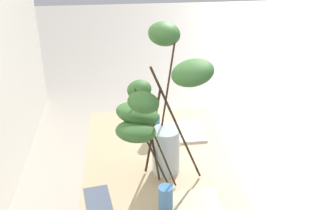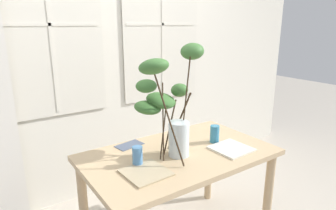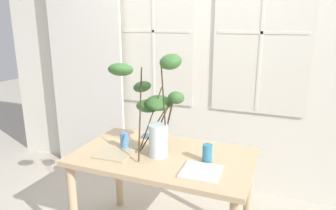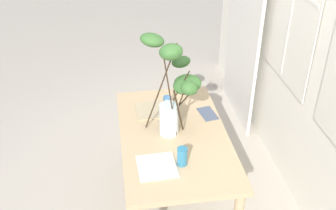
% 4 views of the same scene
% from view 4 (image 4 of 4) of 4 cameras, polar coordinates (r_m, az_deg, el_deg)
% --- Properties ---
extents(ground, '(14.00, 14.00, 0.00)m').
position_cam_4_polar(ground, '(3.44, 0.73, -14.15)').
color(ground, '#B7AD9E').
extents(back_wall_with_windows, '(4.93, 0.14, 2.92)m').
position_cam_4_polar(back_wall_with_windows, '(2.94, 22.53, 9.40)').
color(back_wall_with_windows, silver).
rests_on(back_wall_with_windows, ground).
extents(curtain_sheer_side, '(0.92, 0.03, 2.22)m').
position_cam_4_polar(curtain_sheer_side, '(4.12, 10.77, 12.22)').
color(curtain_sheer_side, silver).
rests_on(curtain_sheer_side, ground).
extents(dining_table, '(1.30, 0.77, 0.74)m').
position_cam_4_polar(dining_table, '(3.01, 0.82, -5.80)').
color(dining_table, tan).
rests_on(dining_table, ground).
extents(vase_with_branches, '(0.53, 0.48, 0.76)m').
position_cam_4_polar(vase_with_branches, '(2.81, 0.94, 2.87)').
color(vase_with_branches, silver).
rests_on(vase_with_branches, dining_table).
extents(drinking_glass_blue_left, '(0.07, 0.07, 0.12)m').
position_cam_4_polar(drinking_glass_blue_left, '(3.17, -0.09, 0.20)').
color(drinking_glass_blue_left, '#4C84BC').
rests_on(drinking_glass_blue_left, dining_table).
extents(drinking_glass_blue_right, '(0.07, 0.07, 0.13)m').
position_cam_4_polar(drinking_glass_blue_right, '(2.65, 2.04, -7.24)').
color(drinking_glass_blue_right, teal).
rests_on(drinking_glass_blue_right, dining_table).
extents(plate_square_left, '(0.26, 0.26, 0.01)m').
position_cam_4_polar(plate_square_left, '(3.20, -2.30, -0.71)').
color(plate_square_left, tan).
rests_on(plate_square_left, dining_table).
extents(plate_square_right, '(0.26, 0.26, 0.01)m').
position_cam_4_polar(plate_square_right, '(2.66, -1.59, -8.64)').
color(plate_square_right, silver).
rests_on(plate_square_right, dining_table).
extents(napkin_folded, '(0.21, 0.15, 0.00)m').
position_cam_4_polar(napkin_folded, '(3.17, 5.61, -1.21)').
color(napkin_folded, '#4C566B').
rests_on(napkin_folded, dining_table).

